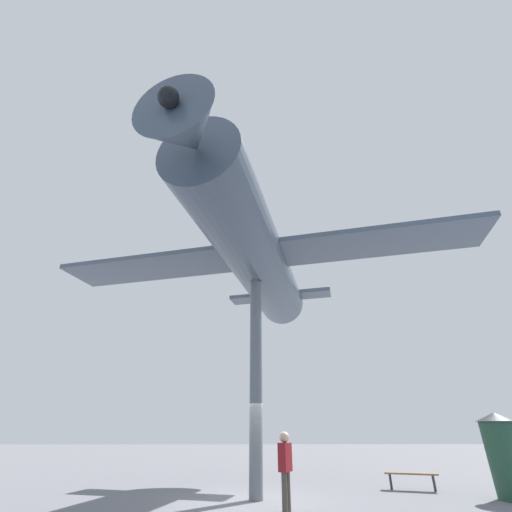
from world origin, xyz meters
name	(u,v)px	position (x,y,z in m)	size (l,w,h in m)	color
ground_plane	(256,501)	(0.00, 0.00, 0.00)	(80.00, 80.00, 0.00)	slate
support_pylon_central	(256,377)	(0.00, 0.00, 3.30)	(0.41, 0.41, 6.59)	slate
suspended_airplane	(254,252)	(0.09, 0.32, 7.68)	(15.88, 13.18, 3.29)	#4C5666
visitor_person	(285,464)	(-0.71, 1.52, 1.00)	(0.39, 0.46, 1.73)	#4C4238
plaza_bench	(411,475)	(-5.15, -1.62, 0.44)	(1.69, 0.90, 0.50)	#846647
info_kiosk	(505,453)	(-7.31, 0.22, 1.16)	(1.14, 1.14, 2.24)	#234733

